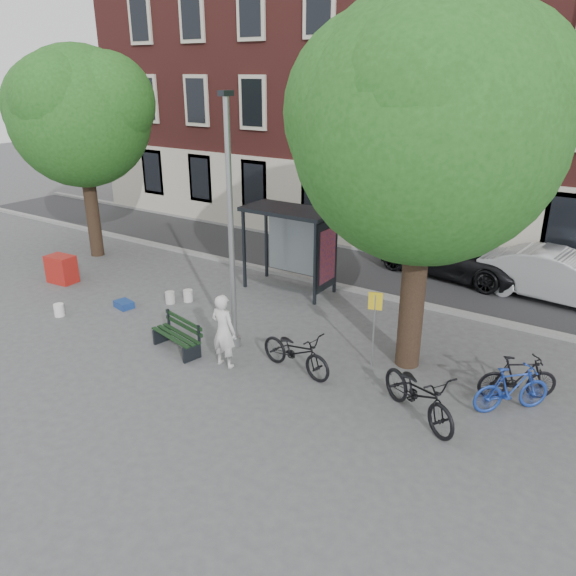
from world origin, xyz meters
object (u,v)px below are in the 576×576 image
(bike_d, at_px, (518,378))
(notice_sign, at_px, (375,314))
(red_stand, at_px, (62,269))
(bus_shelter, at_px, (302,232))
(car_silver, at_px, (560,277))
(lamppost, at_px, (231,240))
(bench, at_px, (178,337))
(car_dark, at_px, (458,254))
(bike_c, at_px, (419,393))
(bike_b, at_px, (512,389))
(bike_a, at_px, (296,351))
(painter, at_px, (224,331))

(bike_d, distance_m, notice_sign, 3.29)
(red_stand, bearing_deg, notice_sign, 2.64)
(bike_d, xyz_separation_m, red_stand, (-14.08, -0.88, -0.05))
(bus_shelter, height_order, car_silver, bus_shelter)
(lamppost, xyz_separation_m, bus_shelter, (-0.61, 4.11, -0.87))
(bench, height_order, car_dark, car_dark)
(bike_d, xyz_separation_m, car_silver, (-0.26, 6.38, 0.25))
(bus_shelter, xyz_separation_m, car_dark, (3.60, 4.21, -1.20))
(car_silver, xyz_separation_m, red_stand, (-13.81, -7.26, -0.31))
(bike_c, bearing_deg, red_stand, 117.33)
(bike_b, bearing_deg, red_stand, 46.56)
(bike_b, distance_m, bike_d, 0.53)
(car_dark, bearing_deg, bench, 164.53)
(bike_c, xyz_separation_m, car_dark, (-2.04, 8.81, 0.15))
(red_stand, bearing_deg, bus_shelter, 27.66)
(bike_c, height_order, bike_d, bike_c)
(bus_shelter, distance_m, bike_d, 7.76)
(notice_sign, bearing_deg, bench, -174.59)
(car_dark, bearing_deg, bike_c, -159.13)
(lamppost, relative_size, bike_a, 3.09)
(painter, bearing_deg, bus_shelter, -77.54)
(lamppost, height_order, car_silver, lamppost)
(notice_sign, bearing_deg, bike_c, -59.40)
(red_stand, xyz_separation_m, notice_sign, (10.91, 0.50, 0.88))
(car_silver, bearing_deg, bike_d, -172.70)
(bike_b, distance_m, car_dark, 8.29)
(bike_b, distance_m, bike_c, 1.97)
(bike_c, bearing_deg, car_silver, 23.30)
(bike_d, distance_m, red_stand, 14.10)
(painter, bearing_deg, car_silver, -123.08)
(painter, relative_size, bike_b, 1.07)
(painter, height_order, bike_c, painter)
(bike_a, height_order, notice_sign, notice_sign)
(painter, xyz_separation_m, car_silver, (5.80, 8.65, -0.14))
(bus_shelter, xyz_separation_m, bike_c, (5.64, -4.61, -1.35))
(lamppost, height_order, bench, lamppost)
(bike_c, distance_m, notice_sign, 2.36)
(painter, xyz_separation_m, bike_d, (6.06, 2.27, -0.39))
(bike_b, bearing_deg, car_dark, -19.82)
(red_stand, distance_m, notice_sign, 10.96)
(bus_shelter, bearing_deg, lamppost, -81.57)
(bike_b, relative_size, bike_d, 1.00)
(lamppost, height_order, notice_sign, lamppost)
(bus_shelter, distance_m, notice_sign, 5.08)
(bike_b, xyz_separation_m, notice_sign, (-3.16, 0.15, 0.83))
(lamppost, xyz_separation_m, red_stand, (-7.58, 0.45, -2.33))
(car_silver, xyz_separation_m, notice_sign, (-2.90, -6.76, 0.58))
(bike_a, xyz_separation_m, bike_d, (4.50, 1.60, -0.02))
(lamppost, relative_size, bike_c, 2.82)
(red_stand, relative_size, notice_sign, 0.48)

